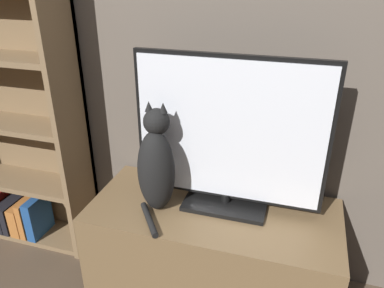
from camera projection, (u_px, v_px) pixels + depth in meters
wall_back at (234, 26)px, 1.68m from camera, size 4.80×0.05×2.60m
tv_stand at (212, 252)px, 1.86m from camera, size 1.17×0.53×0.52m
tv at (229, 138)px, 1.64m from camera, size 0.86×0.23×0.71m
cat at (157, 166)px, 1.67m from camera, size 0.17×0.31×0.52m
bookshelf at (13, 107)px, 2.08m from camera, size 0.79×0.28×1.88m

